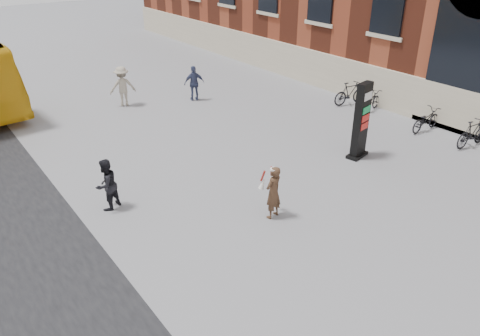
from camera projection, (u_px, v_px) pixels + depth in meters
ground at (275, 202)px, 13.96m from camera, size 100.00×100.00×0.00m
info_pylon at (361, 121)px, 16.24m from camera, size 0.94×0.61×2.72m
woman at (273, 192)px, 12.91m from camera, size 0.68×0.64×1.57m
pedestrian_a at (106, 185)px, 13.33m from camera, size 0.93×0.85×1.55m
pedestrian_b at (123, 86)px, 21.44m from camera, size 1.30×0.94×1.82m
pedestrian_c at (194, 83)px, 22.17m from camera, size 1.05×0.68×1.65m
bike_3 at (472, 133)px, 17.42m from camera, size 1.77×0.61×1.05m
bike_4 at (426, 120)px, 18.86m from camera, size 1.75×0.66×0.91m
bike_6 at (370, 101)px, 20.92m from camera, size 1.83×0.97×0.91m
bike_7 at (350, 93)px, 21.73m from camera, size 1.85×0.76×1.08m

